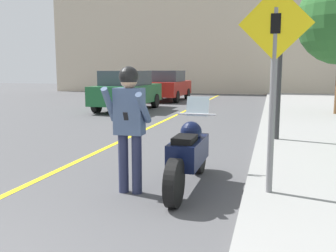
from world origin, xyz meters
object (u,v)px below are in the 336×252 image
Objects in this scene: person_biker at (129,116)px; parked_car_green at (127,90)px; crossing_sign at (274,72)px; parked_car_red at (168,85)px; traffic_light at (281,34)px; motorcycle at (189,154)px.

person_biker reaches higher than parked_car_green.
parked_car_red is (-5.66, 15.34, -0.84)m from crossing_sign.
person_biker is at bearing -116.09° from traffic_light.
crossing_sign is 16.37m from parked_car_red.
traffic_light reaches higher than motorcycle.
parked_car_red is (-3.78, 15.48, -0.23)m from person_biker.
parked_car_red is at bearing 110.26° from crossing_sign.
motorcycle is 0.88× the size of crossing_sign.
parked_car_green is (-5.98, 10.05, -0.84)m from crossing_sign.
person_biker is at bearing -147.28° from motorcycle.
motorcycle is 0.55× the size of parked_car_green.
parked_car_green is (-4.09, 10.18, -0.23)m from person_biker.
person_biker is 4.79m from traffic_light.
crossing_sign is 11.72m from parked_car_green.
traffic_light is 12.87m from parked_car_red.
person_biker is (-0.74, -0.47, 0.58)m from motorcycle.
motorcycle is at bearing -73.26° from parked_car_red.
parked_car_green is at bearing 111.89° from person_biker.
person_biker is 0.68× the size of crossing_sign.
parked_car_green is 1.00× the size of parked_car_red.
parked_car_red is (-5.79, 11.37, -1.66)m from traffic_light.
parked_car_red reaches higher than motorcycle.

